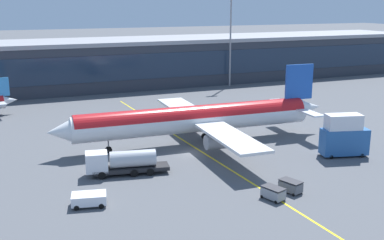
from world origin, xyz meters
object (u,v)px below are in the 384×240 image
Objects in this scene: baggage_cart_0 at (273,193)px; main_airliner at (197,119)px; catering_lift at (344,136)px; baggage_cart_1 at (291,186)px; pushback_tug at (88,199)px; fuel_tanker at (122,162)px.

main_airliner is at bearing 88.55° from baggage_cart_0.
main_airliner is at bearing 140.99° from catering_lift.
main_airliner reaches higher than baggage_cart_1.
pushback_tug is at bearing 162.32° from baggage_cart_0.
catering_lift is 2.41× the size of baggage_cart_1.
pushback_tug is at bearing -139.80° from main_airliner.
baggage_cart_0 is (14.02, -14.56, -0.96)m from fuel_tanker.
baggage_cart_1 is at bearing -83.88° from main_airliner.
main_airliner reaches higher than catering_lift.
main_airliner reaches higher than pushback_tug.
baggage_cart_1 reaches higher than pushback_tug.
pushback_tug is (-20.58, -17.39, -3.26)m from main_airliner.
catering_lift is at bearing -39.01° from main_airliner.
catering_lift is at bearing -8.71° from fuel_tanker.
baggage_cart_0 reaches higher than pushback_tug.
catering_lift reaches higher than baggage_cart_1.
catering_lift is at bearing 28.19° from baggage_cart_0.
pushback_tug is 20.97m from baggage_cart_0.
main_airliner is at bearing 40.20° from pushback_tug.
baggage_cart_1 is (17.06, -13.57, -0.96)m from fuel_tanker.
main_airliner reaches higher than fuel_tanker.
fuel_tanker is (-14.62, -9.20, -2.37)m from main_airliner.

